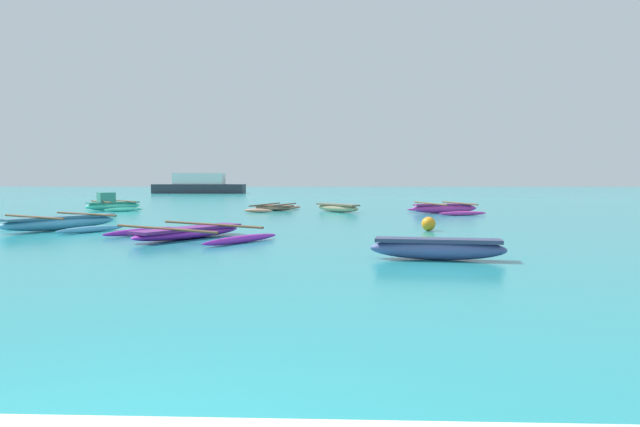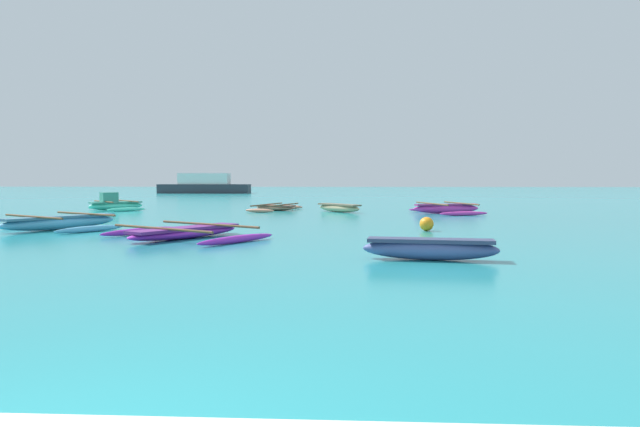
{
  "view_description": "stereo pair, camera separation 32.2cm",
  "coord_description": "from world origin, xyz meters",
  "px_view_note": "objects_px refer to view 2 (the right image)",
  "views": [
    {
      "loc": [
        1.58,
        -2.64,
        1.69
      ],
      "look_at": [
        0.64,
        21.08,
        0.25
      ],
      "focal_mm": 32.0,
      "sensor_mm": 36.0,
      "label": 1
    },
    {
      "loc": [
        1.91,
        -2.62,
        1.69
      ],
      "look_at": [
        0.64,
        21.08,
        0.25
      ],
      "focal_mm": 32.0,
      "sensor_mm": 36.0,
      "label": 2
    }
  ],
  "objects_px": {
    "moored_boat_2": "(115,204)",
    "moored_boat_4": "(446,209)",
    "moored_boat_3": "(276,207)",
    "mooring_buoy_1": "(427,224)",
    "distant_ferry": "(204,185)",
    "moored_boat_5": "(186,232)",
    "moored_boat_6": "(430,248)",
    "moored_boat_0": "(60,222)",
    "moored_boat_1": "(339,207)"
  },
  "relations": [
    {
      "from": "moored_boat_2",
      "to": "moored_boat_4",
      "type": "xyz_separation_m",
      "value": [
        17.46,
        -1.92,
        -0.08
      ]
    },
    {
      "from": "moored_boat_2",
      "to": "moored_boat_3",
      "type": "height_order",
      "value": "moored_boat_2"
    },
    {
      "from": "mooring_buoy_1",
      "to": "distant_ferry",
      "type": "bearing_deg",
      "value": 112.39
    },
    {
      "from": "mooring_buoy_1",
      "to": "moored_boat_5",
      "type": "bearing_deg",
      "value": -159.44
    },
    {
      "from": "distant_ferry",
      "to": "moored_boat_6",
      "type": "bearing_deg",
      "value": -70.9
    },
    {
      "from": "moored_boat_6",
      "to": "mooring_buoy_1",
      "type": "relative_size",
      "value": 6.26
    },
    {
      "from": "moored_boat_2",
      "to": "moored_boat_0",
      "type": "bearing_deg",
      "value": -117.67
    },
    {
      "from": "moored_boat_3",
      "to": "moored_boat_4",
      "type": "distance_m",
      "value": 8.97
    },
    {
      "from": "moored_boat_4",
      "to": "moored_boat_0",
      "type": "bearing_deg",
      "value": -162.74
    },
    {
      "from": "moored_boat_2",
      "to": "moored_boat_4",
      "type": "height_order",
      "value": "moored_boat_2"
    },
    {
      "from": "moored_boat_3",
      "to": "moored_boat_4",
      "type": "relative_size",
      "value": 1.02
    },
    {
      "from": "moored_boat_1",
      "to": "mooring_buoy_1",
      "type": "distance_m",
      "value": 10.89
    },
    {
      "from": "moored_boat_5",
      "to": "mooring_buoy_1",
      "type": "xyz_separation_m",
      "value": [
        7.17,
        2.69,
        0.05
      ]
    },
    {
      "from": "moored_boat_4",
      "to": "mooring_buoy_1",
      "type": "distance_m",
      "value": 9.88
    },
    {
      "from": "moored_boat_2",
      "to": "distant_ferry",
      "type": "distance_m",
      "value": 36.61
    },
    {
      "from": "moored_boat_3",
      "to": "moored_boat_5",
      "type": "relative_size",
      "value": 0.87
    },
    {
      "from": "moored_boat_4",
      "to": "distant_ferry",
      "type": "relative_size",
      "value": 0.4
    },
    {
      "from": "moored_boat_1",
      "to": "moored_boat_6",
      "type": "xyz_separation_m",
      "value": [
        2.25,
        -17.16,
        0.01
      ]
    },
    {
      "from": "moored_boat_4",
      "to": "mooring_buoy_1",
      "type": "xyz_separation_m",
      "value": [
        -2.23,
        -9.63,
        -0.01
      ]
    },
    {
      "from": "moored_boat_2",
      "to": "mooring_buoy_1",
      "type": "distance_m",
      "value": 19.12
    },
    {
      "from": "distant_ferry",
      "to": "mooring_buoy_1",
      "type": "bearing_deg",
      "value": -67.61
    },
    {
      "from": "moored_boat_3",
      "to": "distant_ferry",
      "type": "bearing_deg",
      "value": 126.52
    },
    {
      "from": "moored_boat_0",
      "to": "moored_boat_3",
      "type": "height_order",
      "value": "moored_boat_0"
    },
    {
      "from": "moored_boat_5",
      "to": "mooring_buoy_1",
      "type": "distance_m",
      "value": 7.66
    },
    {
      "from": "mooring_buoy_1",
      "to": "distant_ferry",
      "type": "distance_m",
      "value": 51.79
    },
    {
      "from": "moored_boat_3",
      "to": "mooring_buoy_1",
      "type": "height_order",
      "value": "mooring_buoy_1"
    },
    {
      "from": "moored_boat_5",
      "to": "distant_ferry",
      "type": "height_order",
      "value": "distant_ferry"
    },
    {
      "from": "moored_boat_5",
      "to": "moored_boat_6",
      "type": "relative_size",
      "value": 1.78
    },
    {
      "from": "moored_boat_0",
      "to": "moored_boat_4",
      "type": "distance_m",
      "value": 17.39
    },
    {
      "from": "moored_boat_1",
      "to": "moored_boat_2",
      "type": "bearing_deg",
      "value": -136.37
    },
    {
      "from": "moored_boat_5",
      "to": "moored_boat_6",
      "type": "xyz_separation_m",
      "value": [
        6.36,
        -4.02,
        0.07
      ]
    },
    {
      "from": "moored_boat_0",
      "to": "moored_boat_6",
      "type": "distance_m",
      "value": 13.19
    },
    {
      "from": "moored_boat_0",
      "to": "moored_boat_5",
      "type": "bearing_deg",
      "value": -85.58
    },
    {
      "from": "moored_boat_6",
      "to": "mooring_buoy_1",
      "type": "distance_m",
      "value": 6.76
    },
    {
      "from": "moored_boat_0",
      "to": "moored_boat_2",
      "type": "height_order",
      "value": "moored_boat_2"
    },
    {
      "from": "distant_ferry",
      "to": "moored_boat_5",
      "type": "bearing_deg",
      "value": -76.06
    },
    {
      "from": "moored_boat_2",
      "to": "moored_boat_5",
      "type": "relative_size",
      "value": 0.72
    },
    {
      "from": "moored_boat_1",
      "to": "distant_ferry",
      "type": "height_order",
      "value": "distant_ferry"
    },
    {
      "from": "moored_boat_3",
      "to": "distant_ferry",
      "type": "relative_size",
      "value": 0.41
    },
    {
      "from": "moored_boat_4",
      "to": "distant_ferry",
      "type": "bearing_deg",
      "value": 103.23
    },
    {
      "from": "moored_boat_6",
      "to": "distant_ferry",
      "type": "relative_size",
      "value": 0.27
    },
    {
      "from": "moored_boat_4",
      "to": "moored_boat_6",
      "type": "height_order",
      "value": "moored_boat_4"
    },
    {
      "from": "moored_boat_4",
      "to": "mooring_buoy_1",
      "type": "height_order",
      "value": "moored_boat_4"
    },
    {
      "from": "moored_boat_4",
      "to": "moored_boat_5",
      "type": "relative_size",
      "value": 0.85
    },
    {
      "from": "moored_boat_2",
      "to": "distant_ferry",
      "type": "bearing_deg",
      "value": 54.8
    },
    {
      "from": "moored_boat_2",
      "to": "mooring_buoy_1",
      "type": "height_order",
      "value": "moored_boat_2"
    },
    {
      "from": "moored_boat_2",
      "to": "moored_boat_6",
      "type": "bearing_deg",
      "value": -93.97
    },
    {
      "from": "moored_boat_0",
      "to": "moored_boat_3",
      "type": "xyz_separation_m",
      "value": [
        5.72,
        11.79,
        -0.07
      ]
    },
    {
      "from": "moored_boat_0",
      "to": "moored_boat_3",
      "type": "bearing_deg",
      "value": 6.04
    },
    {
      "from": "moored_boat_3",
      "to": "moored_boat_4",
      "type": "xyz_separation_m",
      "value": [
        8.72,
        -2.09,
        0.07
      ]
    }
  ]
}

